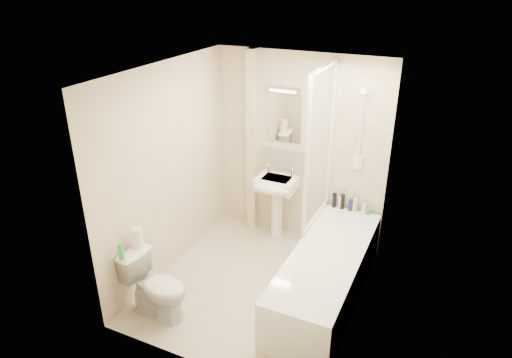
% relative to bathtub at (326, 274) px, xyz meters
% --- Properties ---
extents(floor, '(2.50, 2.50, 0.00)m').
position_rel_bathtub_xyz_m(floor, '(-0.75, -0.14, -0.29)').
color(floor, beige).
rests_on(floor, ground).
extents(wall_back, '(2.20, 0.02, 2.40)m').
position_rel_bathtub_xyz_m(wall_back, '(-0.75, 1.11, 0.91)').
color(wall_back, beige).
rests_on(wall_back, ground).
extents(wall_left, '(0.02, 2.50, 2.40)m').
position_rel_bathtub_xyz_m(wall_left, '(-1.85, -0.14, 0.91)').
color(wall_left, beige).
rests_on(wall_left, ground).
extents(wall_right, '(0.02, 2.50, 2.40)m').
position_rel_bathtub_xyz_m(wall_right, '(0.35, -0.14, 0.91)').
color(wall_right, beige).
rests_on(wall_right, ground).
extents(ceiling, '(2.20, 2.50, 0.02)m').
position_rel_bathtub_xyz_m(ceiling, '(-0.75, -0.14, 2.11)').
color(ceiling, white).
rests_on(ceiling, wall_back).
extents(tile_back, '(0.70, 0.01, 1.75)m').
position_rel_bathtub_xyz_m(tile_back, '(0.00, 1.10, 1.14)').
color(tile_back, beige).
rests_on(tile_back, wall_back).
extents(tile_right, '(0.01, 2.10, 1.75)m').
position_rel_bathtub_xyz_m(tile_right, '(0.34, 0.00, 1.14)').
color(tile_right, beige).
rests_on(tile_right, wall_right).
extents(pipe_boxing, '(0.12, 0.12, 2.40)m').
position_rel_bathtub_xyz_m(pipe_boxing, '(-1.37, 1.05, 0.91)').
color(pipe_boxing, beige).
rests_on(pipe_boxing, ground).
extents(splashback, '(0.60, 0.02, 0.30)m').
position_rel_bathtub_xyz_m(splashback, '(-0.96, 1.10, 0.74)').
color(splashback, beige).
rests_on(splashback, wall_back).
extents(mirror, '(0.46, 0.01, 0.60)m').
position_rel_bathtub_xyz_m(mirror, '(-0.96, 1.10, 1.29)').
color(mirror, white).
rests_on(mirror, wall_back).
extents(strip_light, '(0.42, 0.07, 0.07)m').
position_rel_bathtub_xyz_m(strip_light, '(-0.96, 1.08, 1.66)').
color(strip_light, silver).
rests_on(strip_light, wall_back).
extents(bathtub, '(0.70, 2.10, 0.55)m').
position_rel_bathtub_xyz_m(bathtub, '(0.00, 0.00, 0.00)').
color(bathtub, white).
rests_on(bathtub, ground).
extents(shower_screen, '(0.04, 0.92, 1.80)m').
position_rel_bathtub_xyz_m(shower_screen, '(-0.35, 0.66, 1.16)').
color(shower_screen, white).
rests_on(shower_screen, bathtub).
extents(shower_fixture, '(0.10, 0.16, 0.99)m').
position_rel_bathtub_xyz_m(shower_fixture, '(-0.00, 1.05, 1.26)').
color(shower_fixture, white).
rests_on(shower_fixture, wall_back).
extents(pedestal_sink, '(0.50, 0.47, 0.97)m').
position_rel_bathtub_xyz_m(pedestal_sink, '(-0.96, 0.87, 0.39)').
color(pedestal_sink, white).
rests_on(pedestal_sink, ground).
extents(bottle_black_a, '(0.05, 0.05, 0.19)m').
position_rel_bathtub_xyz_m(bottle_black_a, '(-0.23, 1.02, 0.35)').
color(bottle_black_a, black).
rests_on(bottle_black_a, bathtub).
extents(bottle_white_a, '(0.05, 0.05, 0.17)m').
position_rel_bathtub_xyz_m(bottle_white_a, '(-0.15, 1.02, 0.35)').
color(bottle_white_a, white).
rests_on(bottle_white_a, bathtub).
extents(bottle_black_b, '(0.06, 0.06, 0.19)m').
position_rel_bathtub_xyz_m(bottle_black_b, '(-0.13, 1.02, 0.36)').
color(bottle_black_b, black).
rests_on(bottle_black_b, bathtub).
extents(bottle_blue, '(0.06, 0.06, 0.15)m').
position_rel_bathtub_xyz_m(bottle_blue, '(-0.02, 1.02, 0.33)').
color(bottle_blue, navy).
rests_on(bottle_blue, bathtub).
extents(bottle_cream, '(0.06, 0.06, 0.17)m').
position_rel_bathtub_xyz_m(bottle_cream, '(0.03, 1.02, 0.35)').
color(bottle_cream, beige).
rests_on(bottle_cream, bathtub).
extents(bottle_white_b, '(0.06, 0.06, 0.12)m').
position_rel_bathtub_xyz_m(bottle_white_b, '(0.14, 1.02, 0.32)').
color(bottle_white_b, silver).
rests_on(bottle_white_b, bathtub).
extents(bottle_green, '(0.06, 0.06, 0.08)m').
position_rel_bathtub_xyz_m(bottle_green, '(0.19, 1.02, 0.30)').
color(bottle_green, green).
rests_on(bottle_green, bathtub).
extents(toilet, '(0.47, 0.72, 0.68)m').
position_rel_bathtub_xyz_m(toilet, '(-1.47, -0.99, 0.05)').
color(toilet, white).
rests_on(toilet, ground).
extents(toilet_roll_lower, '(0.12, 0.12, 0.11)m').
position_rel_bathtub_xyz_m(toilet_roll_lower, '(-1.74, -0.89, 0.45)').
color(toilet_roll_lower, white).
rests_on(toilet_roll_lower, toilet).
extents(toilet_roll_upper, '(0.11, 0.11, 0.11)m').
position_rel_bathtub_xyz_m(toilet_roll_upper, '(-1.72, -0.90, 0.56)').
color(toilet_roll_upper, white).
rests_on(toilet_roll_upper, toilet_roll_lower).
extents(green_bottle, '(0.05, 0.05, 0.17)m').
position_rel_bathtub_xyz_m(green_bottle, '(-1.74, -1.13, 0.48)').
color(green_bottle, green).
rests_on(green_bottle, toilet).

